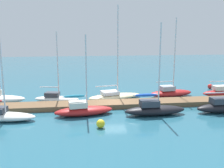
{
  "coord_description": "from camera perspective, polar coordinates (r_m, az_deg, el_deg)",
  "views": [
    {
      "loc": [
        -3.49,
        -25.76,
        7.6
      ],
      "look_at": [
        0.0,
        2.0,
        2.0
      ],
      "focal_mm": 41.21,
      "sensor_mm": 36.0,
      "label": 1
    }
  ],
  "objects": [
    {
      "name": "mooring_buoy_yellow",
      "position": [
        21.1,
        -2.54,
        -8.79
      ],
      "size": [
        0.7,
        0.7,
        0.7
      ],
      "primitive_type": "sphere",
      "color": "yellow",
      "rests_on": "ground_plane"
    },
    {
      "name": "sailboat_1",
      "position": [
        24.7,
        -23.34,
        -6.19
      ],
      "size": [
        6.11,
        2.78,
        9.93
      ],
      "rotation": [
        0.0,
        0.0,
        -0.18
      ],
      "color": "white",
      "rests_on": "ground_plane"
    },
    {
      "name": "sailboat_3",
      "position": [
        24.26,
        -6.42,
        -5.6
      ],
      "size": [
        5.67,
        2.47,
        7.45
      ],
      "rotation": [
        0.0,
        0.0,
        0.14
      ],
      "color": "#B21E1E",
      "rests_on": "ground_plane"
    },
    {
      "name": "sailboat_6",
      "position": [
        31.84,
        12.85,
        -1.73
      ],
      "size": [
        5.63,
        2.57,
        9.32
      ],
      "rotation": [
        0.0,
        0.0,
        0.14
      ],
      "color": "#B21E1E",
      "rests_on": "ground_plane"
    },
    {
      "name": "sailboat_4",
      "position": [
        29.96,
        0.54,
        -2.45
      ],
      "size": [
        6.68,
        3.5,
        10.61
      ],
      "rotation": [
        0.0,
        0.0,
        0.23
      ],
      "color": "beige",
      "rests_on": "ground_plane"
    },
    {
      "name": "sailboat_5",
      "position": [
        24.47,
        9.36,
        -5.4
      ],
      "size": [
        5.8,
        1.83,
        8.5
      ],
      "rotation": [
        0.0,
        0.0,
        0.03
      ],
      "color": "black",
      "rests_on": "ground_plane"
    },
    {
      "name": "dock_pier",
      "position": [
        27.02,
        0.53,
        -4.48
      ],
      "size": [
        29.56,
        2.38,
        0.49
      ],
      "primitive_type": "cube",
      "color": "brown",
      "rests_on": "ground_plane"
    },
    {
      "name": "ground_plane",
      "position": [
        27.08,
        0.53,
        -4.98
      ],
      "size": [
        120.0,
        120.0,
        0.0
      ],
      "primitive_type": "plane",
      "color": "#286075"
    },
    {
      "name": "sailboat_8",
      "position": [
        34.16,
        23.51,
        -1.52
      ],
      "size": [
        5.65,
        1.91,
        9.54
      ],
      "rotation": [
        0.0,
        0.0,
        0.07
      ],
      "color": "#B21E1E",
      "rests_on": "ground_plane"
    },
    {
      "name": "sailboat_7",
      "position": [
        27.25,
        23.6,
        -4.54
      ],
      "size": [
        5.73,
        1.69,
        8.14
      ],
      "rotation": [
        0.0,
        0.0,
        0.03
      ],
      "color": "black",
      "rests_on": "ground_plane"
    },
    {
      "name": "sailboat_2",
      "position": [
        29.31,
        -12.26,
        -3.01
      ],
      "size": [
        5.25,
        2.53,
        7.72
      ],
      "rotation": [
        0.0,
        0.0,
        -0.21
      ],
      "color": "white",
      "rests_on": "ground_plane"
    },
    {
      "name": "mooring_buoy_red",
      "position": [
        37.93,
        20.93,
        -0.49
      ],
      "size": [
        0.67,
        0.67,
        0.67
      ],
      "primitive_type": "sphere",
      "color": "red",
      "rests_on": "ground_plane"
    }
  ]
}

